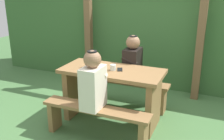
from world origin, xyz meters
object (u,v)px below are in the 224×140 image
Objects in this scene: person_white_shirt at (93,82)px; person_black_coat at (132,61)px; picnic_table at (112,87)px; bench_far at (125,87)px; cell_phone at (120,69)px; drinking_glass at (113,67)px; bench_near at (96,116)px; bottle_left at (91,61)px.

person_white_shirt is 1.04m from person_black_coat.
bench_far is (0.00, 0.52, -0.21)m from picnic_table.
cell_phone is at bearing 76.16° from person_white_shirt.
drinking_glass is (0.05, 0.49, 0.04)m from person_white_shirt.
person_white_shirt reaches higher than cell_phone.
person_white_shirt reaches higher than bench_far.
bench_near is 0.70m from drinking_glass.
bench_near is 1.14m from person_black_coat.
person_white_shirt and person_black_coat have the same top height.
person_black_coat is at bearing 81.91° from person_white_shirt.
picnic_table reaches higher than bench_far.
picnic_table is at bearing 90.00° from bench_near.
person_black_coat is 3.31× the size of bottle_left.
person_white_shirt is at bearing -60.44° from bottle_left.
bottle_left reaches higher than cell_phone.
bench_far is 10.00× the size of cell_phone.
cell_phone is at bearing 13.04° from picnic_table.
picnic_table is 1.00× the size of bench_far.
cell_phone reaches higher than picnic_table.
bottle_left is 0.43m from cell_phone.
bench_near is 10.00× the size of cell_phone.
person_black_coat is 0.69m from bottle_left.
picnic_table reaches higher than bench_near.
bench_far is (0.00, 1.04, 0.00)m from bench_near.
person_black_coat is (0.15, 1.03, 0.00)m from person_white_shirt.
bench_near is at bearing -90.00° from picnic_table.
cell_phone is at bearing -91.58° from person_black_coat.
bottle_left is (-0.32, -0.52, 0.54)m from bench_far.
person_black_coat is at bearing 77.01° from picnic_table.
person_black_coat is (0.12, 1.03, 0.46)m from bench_near.
picnic_table is 0.56m from bench_far.
bottle_left reaches higher than bench_near.
person_white_shirt is at bearing 173.15° from bench_near.
bench_near is 0.72m from cell_phone.
bottle_left is at bearing 119.56° from person_white_shirt.
drinking_glass reaches higher than bench_near.
bench_near is 1.00× the size of bench_far.
person_white_shirt is at bearing -91.53° from bench_far.
picnic_table is 0.29m from drinking_glass.
bench_near is 1.04m from bench_far.
bottle_left is (-0.32, 0.51, 0.54)m from bench_near.
person_black_coat reaches higher than picnic_table.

